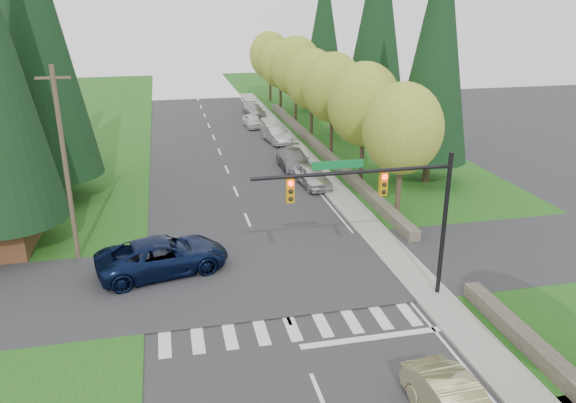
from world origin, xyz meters
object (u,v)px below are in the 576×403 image
object	(u,v)px
parked_car_a	(313,176)
parked_car_d	(252,121)
parked_car_b	(294,160)
parked_car_e	(254,110)
suv_navy	(163,256)
parked_car_c	(276,134)

from	to	relation	value
parked_car_a	parked_car_d	size ratio (longest dim) A/B	1.12
parked_car_b	parked_car_e	bearing A→B (deg)	89.62
parked_car_a	parked_car_d	xyz separation A→B (m)	(-1.14, 20.27, -0.08)
parked_car_a	parked_car_e	xyz separation A→B (m)	(0.00, 26.18, -0.10)
parked_car_d	parked_car_a	bearing A→B (deg)	-90.79
suv_navy	parked_car_e	size ratio (longest dim) A/B	1.42
parked_car_a	parked_car_b	world-z (taller)	parked_car_b
parked_car_b	parked_car_e	world-z (taller)	parked_car_b
suv_navy	parked_car_c	xyz separation A→B (m)	(10.73, 24.75, -0.10)
suv_navy	parked_car_e	xyz separation A→B (m)	(10.73, 37.66, -0.24)
parked_car_c	parked_car_e	xyz separation A→B (m)	(0.00, 12.91, -0.13)
parked_car_b	parked_car_c	bearing A→B (deg)	88.27
parked_car_a	parked_car_c	distance (m)	13.27
parked_car_a	parked_car_b	distance (m)	4.28
suv_navy	parked_car_d	world-z (taller)	suv_navy
parked_car_a	parked_car_e	distance (m)	26.18
suv_navy	parked_car_d	xyz separation A→B (m)	(9.58, 31.75, -0.22)
parked_car_d	suv_navy	bearing A→B (deg)	-110.81
parked_car_d	parked_car_e	xyz separation A→B (m)	(1.14, 5.90, -0.02)
parked_car_b	parked_car_a	bearing A→B (deg)	-84.61
suv_navy	parked_car_d	distance (m)	33.17
parked_car_a	parked_car_c	size ratio (longest dim) A/B	0.92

